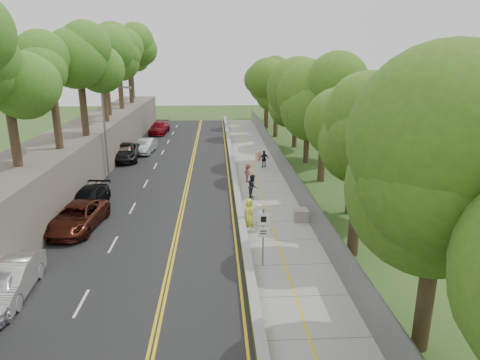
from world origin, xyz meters
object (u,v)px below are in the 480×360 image
Objects in this scene: streetlight at (107,126)px; car_1 at (10,279)px; signpost at (263,231)px; car_2 at (77,217)px; person_far at (264,159)px; concrete_block at (303,215)px; construction_barrel at (258,156)px; painter_0 at (249,212)px.

streetlight reaches higher than car_1.
signpost is 12.26m from car_2.
car_2 is 19.46m from person_far.
car_1 is at bearing -90.03° from streetlight.
signpost is at bearing -118.38° from concrete_block.
person_far is at bearing 54.28° from car_1.
concrete_block is at bearing 25.27° from car_1.
car_2 is at bearing -126.78° from construction_barrel.
signpost is 7.01m from concrete_block.
signpost is (11.51, -17.02, -2.68)m from streetlight.
concrete_block is (14.76, -11.00, -4.20)m from streetlight.
concrete_block is at bearing -36.69° from streetlight.
concrete_block is at bearing -85.54° from construction_barrel.
signpost reaches higher than painter_0.
signpost reaches higher than car_1.
signpost is at bearing 67.34° from person_far.
construction_barrel is at bearing 94.46° from concrete_block.
person_far is (2.54, 14.41, -0.07)m from painter_0.
streetlight is 12.19m from car_2.
streetlight is 18.88m from concrete_block.
car_2 is at bearing 153.43° from signpost.
concrete_block is 0.64× the size of painter_0.
concrete_block is 13.83m from person_far.
painter_0 is at bearing -46.05° from streetlight.
painter_0 is at bearing 30.21° from car_1.
signpost is at bearing -21.02° from car_2.
construction_barrel is at bearing 58.77° from car_2.
construction_barrel is 16.70m from concrete_block.
concrete_block is (1.30, -16.65, -0.05)m from construction_barrel.
car_2 is at bearing 81.83° from car_1.
painter_0 is at bearing -169.93° from concrete_block.
car_1 is at bearing -151.12° from concrete_block.
car_1 is 13.51m from painter_0.
streetlight reaches higher than person_far.
streetlight is 9.22× the size of construction_barrel.
construction_barrel is at bearing 85.08° from signpost.
car_1 is (-13.47, -24.80, 0.34)m from construction_barrel.
concrete_block is 14.18m from car_2.
person_far is (13.16, 14.34, 0.06)m from car_2.
car_2 is (-10.92, 5.46, -1.15)m from signpost.
car_2 is at bearing -177.75° from concrete_block.
person_far is at bearing 94.17° from concrete_block.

